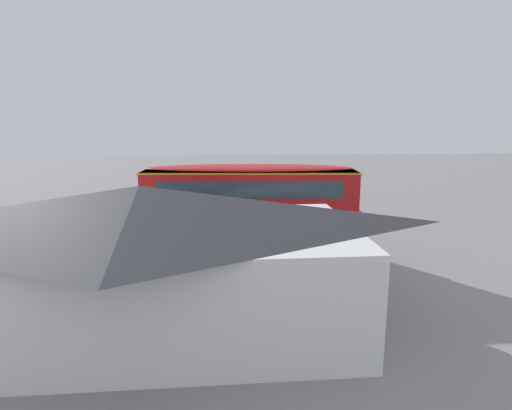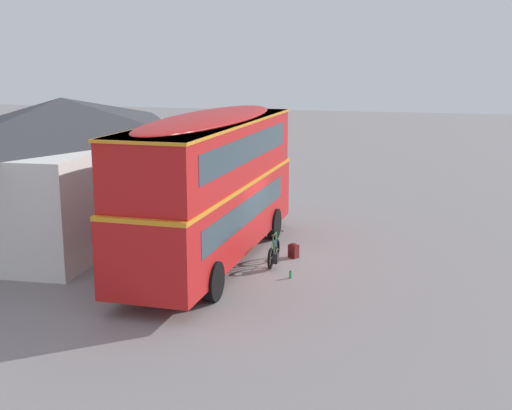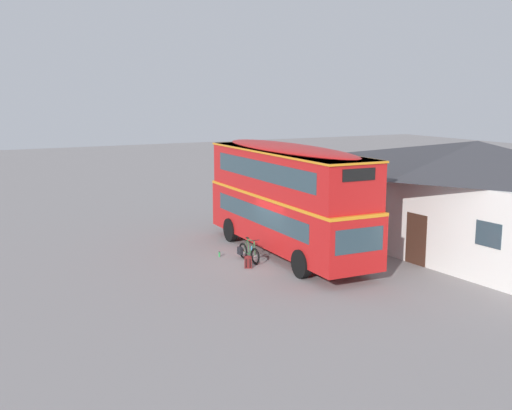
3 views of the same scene
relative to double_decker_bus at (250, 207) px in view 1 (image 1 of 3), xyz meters
The scene contains 6 objects.
ground_plane 3.03m from the double_decker_bus, 59.64° to the right, with size 120.00×120.00×0.00m, color gray.
double_decker_bus is the anchor object (origin of this frame).
touring_bicycle 3.02m from the double_decker_bus, 84.93° to the right, with size 1.72×0.49×1.00m.
backpack_on_ground 3.58m from the double_decker_bus, 66.07° to the right, with size 0.37×0.37×0.49m.
water_bottle_green_metal 3.87m from the double_decker_bus, 110.26° to the right, with size 0.08×0.08×0.23m.
pub_building 8.08m from the double_decker_bus, 63.03° to the left, with size 14.68×7.83×4.92m.
Camera 1 is at (-0.33, 21.78, 7.05)m, focal length 29.49 mm.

